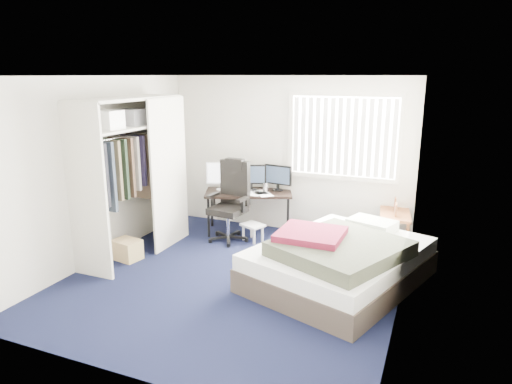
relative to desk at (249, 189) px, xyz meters
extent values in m
plane|color=black|center=(0.54, -1.75, -0.72)|extent=(4.20, 4.20, 0.00)
plane|color=silver|center=(0.54, 0.35, 0.53)|extent=(4.00, 0.00, 4.00)
plane|color=silver|center=(0.54, -3.85, 0.53)|extent=(4.00, 0.00, 4.00)
plane|color=silver|center=(-1.46, -1.75, 0.53)|extent=(0.00, 4.20, 4.20)
plane|color=silver|center=(2.54, -1.75, 0.53)|extent=(0.00, 4.20, 4.20)
plane|color=white|center=(0.54, -1.75, 1.78)|extent=(4.20, 4.20, 0.00)
cube|color=white|center=(1.44, 0.33, 0.88)|extent=(1.60, 0.02, 1.20)
cube|color=beige|center=(1.44, 0.30, 1.51)|extent=(1.72, 0.06, 0.06)
cube|color=beige|center=(1.44, 0.30, 0.25)|extent=(1.72, 0.06, 0.06)
cube|color=white|center=(1.44, 0.27, 0.88)|extent=(1.60, 0.04, 1.16)
cube|color=beige|center=(-1.16, -2.35, 0.38)|extent=(0.60, 0.04, 2.20)
cube|color=beige|center=(-1.16, -0.55, 0.38)|extent=(0.60, 0.04, 2.20)
cube|color=beige|center=(-1.16, -1.45, 1.48)|extent=(0.60, 1.80, 0.04)
cube|color=beige|center=(-1.16, -1.45, 1.10)|extent=(0.56, 1.74, 0.03)
cylinder|color=silver|center=(-1.16, -1.45, 0.98)|extent=(0.03, 1.72, 0.03)
cube|color=#26262B|center=(-1.16, -1.55, 0.53)|extent=(0.38, 1.10, 0.90)
cube|color=beige|center=(-0.84, -1.00, 0.38)|extent=(0.03, 0.90, 2.20)
cube|color=white|center=(-1.16, -1.90, 1.23)|extent=(0.38, 0.30, 0.24)
cube|color=gray|center=(-1.16, -1.40, 1.22)|extent=(0.34, 0.28, 0.22)
cube|color=black|center=(0.01, -0.02, -0.06)|extent=(1.52, 1.11, 0.04)
cylinder|color=black|center=(-0.48, -0.50, -0.40)|extent=(0.04, 0.04, 0.64)
cylinder|color=black|center=(-0.67, -0.02, -0.40)|extent=(0.04, 0.04, 0.64)
cylinder|color=black|center=(0.69, -0.03, -0.40)|extent=(0.04, 0.04, 0.64)
cylinder|color=black|center=(0.49, 0.45, -0.40)|extent=(0.04, 0.04, 0.64)
cube|color=white|center=(-0.44, -0.09, 0.24)|extent=(0.47, 0.22, 0.36)
cube|color=white|center=(-0.44, -0.09, 0.24)|extent=(0.42, 0.17, 0.31)
cube|color=black|center=(0.01, 0.09, 0.22)|extent=(0.46, 0.21, 0.32)
cube|color=#1E2838|center=(0.01, 0.09, 0.22)|extent=(0.40, 0.17, 0.27)
cube|color=black|center=(0.42, 0.22, 0.22)|extent=(0.46, 0.21, 0.32)
cube|color=#1E2838|center=(0.42, 0.22, 0.22)|extent=(0.40, 0.17, 0.27)
cube|color=white|center=(-0.09, -0.16, -0.03)|extent=(0.42, 0.28, 0.02)
cube|color=black|center=(0.17, -0.06, -0.03)|extent=(0.09, 0.12, 0.02)
cylinder|color=silver|center=(0.28, 0.04, 0.04)|extent=(0.08, 0.08, 0.16)
cube|color=white|center=(0.01, -0.02, -0.04)|extent=(0.38, 0.37, 0.00)
cube|color=black|center=(-0.12, -0.53, -0.66)|extent=(0.65, 0.65, 0.12)
cylinder|color=silver|center=(-0.12, -0.53, -0.45)|extent=(0.06, 0.06, 0.39)
cube|color=black|center=(-0.12, -0.53, -0.23)|extent=(0.54, 0.54, 0.10)
cube|color=black|center=(-0.10, -0.31, 0.17)|extent=(0.50, 0.15, 0.69)
cube|color=black|center=(-0.10, -0.31, 0.46)|extent=(0.31, 0.15, 0.16)
cube|color=black|center=(-0.39, -0.50, -0.02)|extent=(0.10, 0.28, 0.04)
cube|color=black|center=(0.14, -0.56, -0.02)|extent=(0.10, 0.28, 0.04)
cube|color=white|center=(0.24, -0.40, -0.47)|extent=(0.41, 0.37, 0.03)
cylinder|color=white|center=(0.09, -0.43, -0.60)|extent=(0.04, 0.04, 0.24)
cylinder|color=white|center=(0.16, -0.27, -0.60)|extent=(0.04, 0.04, 0.24)
cylinder|color=white|center=(0.31, -0.53, -0.60)|extent=(0.04, 0.04, 0.24)
cylinder|color=white|center=(0.38, -0.37, -0.60)|extent=(0.04, 0.04, 0.24)
cube|color=brown|center=(2.29, 0.06, -0.16)|extent=(0.52, 0.88, 0.04)
cube|color=brown|center=(2.17, -0.33, -0.45)|extent=(0.04, 0.04, 0.54)
cube|color=brown|center=(2.07, 0.42, -0.45)|extent=(0.04, 0.04, 0.54)
cube|color=brown|center=(2.51, -0.29, -0.45)|extent=(0.04, 0.04, 0.54)
cube|color=brown|center=(2.41, 0.46, -0.45)|extent=(0.04, 0.04, 0.54)
cube|color=brown|center=(2.32, -0.12, -0.05)|extent=(0.04, 0.14, 0.18)
cube|color=brown|center=(2.27, 0.19, -0.05)|extent=(0.04, 0.14, 0.18)
cube|color=#3B312B|center=(1.79, -1.33, -0.58)|extent=(2.26, 2.60, 0.28)
cube|color=white|center=(1.79, -1.33, -0.35)|extent=(2.21, 2.55, 0.20)
cube|color=silver|center=(2.05, -0.56, -0.18)|extent=(0.70, 0.57, 0.14)
cube|color=#363C2D|center=(1.85, -1.61, -0.17)|extent=(1.69, 1.75, 0.18)
cube|color=#560E1E|center=(1.49, -1.59, -0.08)|extent=(0.76, 0.71, 0.16)
cube|color=tan|center=(-1.11, -1.74, -0.58)|extent=(0.42, 0.35, 0.28)
camera|label=1|loc=(2.83, -6.58, 1.80)|focal=32.00mm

